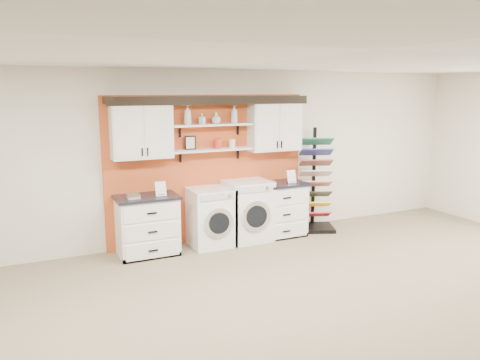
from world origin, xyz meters
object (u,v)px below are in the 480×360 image
washer (211,217)px  dryer (247,211)px  base_cabinet_right (278,209)px  sample_rack (315,199)px  base_cabinet_left (147,225)px

washer → dryer: size_ratio=0.93×
base_cabinet_right → dryer: 0.58m
washer → base_cabinet_right: bearing=0.2°
dryer → base_cabinet_right: bearing=0.3°
base_cabinet_right → sample_rack: sample_rack is taller
base_cabinet_left → sample_rack: bearing=0.7°
washer → base_cabinet_left: bearing=179.8°
base_cabinet_left → washer: (1.03, -0.00, 0.01)m
dryer → base_cabinet_left: bearing=179.9°
base_cabinet_right → sample_rack: size_ratio=0.52×
base_cabinet_left → washer: bearing=-0.2°
base_cabinet_left → washer: size_ratio=1.00×
base_cabinet_right → sample_rack: (0.78, 0.04, 0.10)m
washer → dryer: (0.65, -0.00, 0.03)m
dryer → sample_rack: size_ratio=0.55×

